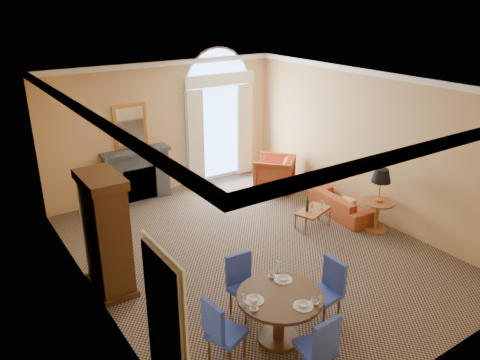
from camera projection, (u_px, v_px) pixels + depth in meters
ground at (254, 250)px, 9.07m from camera, size 7.50×7.50×0.00m
room_envelope at (234, 117)px, 8.65m from camera, size 6.04×7.52×3.45m
armoire at (106, 236)px, 7.55m from camera, size 0.58×1.04×2.03m
dining_table at (280, 307)px, 6.50m from camera, size 1.20×1.20×0.96m
dining_chair_north at (242, 280)px, 7.13m from camera, size 0.49×0.49×0.97m
dining_chair_south at (320, 345)px, 5.81m from camera, size 0.51×0.51×0.97m
dining_chair_east at (329, 286)px, 6.98m from camera, size 0.48×0.48×0.97m
dining_chair_west at (220, 329)px, 6.09m from camera, size 0.56×0.56×0.97m
sofa at (341, 204)px, 10.49m from camera, size 0.83×1.77×0.50m
armchair at (274, 173)px, 11.77m from camera, size 1.33×1.33×0.87m
coffee_table at (313, 211)px, 9.82m from camera, size 0.90×0.67×0.75m
side_table at (379, 193)px, 9.54m from camera, size 0.66×0.66×1.34m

